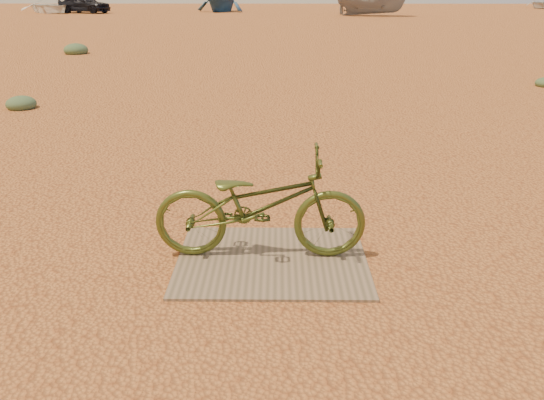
{
  "coord_description": "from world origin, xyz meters",
  "views": [
    {
      "loc": [
        -0.13,
        -4.08,
        2.12
      ],
      "look_at": [
        -0.17,
        -0.23,
        0.55
      ],
      "focal_mm": 35.0,
      "sensor_mm": 36.0,
      "label": 1
    }
  ],
  "objects_px": {
    "boat_mid_right": "(372,1)",
    "boat_far_right": "(543,3)",
    "boat_near_left": "(50,6)",
    "plywood_board": "(272,260)",
    "car": "(84,4)",
    "bicycle": "(260,205)"
  },
  "relations": [
    {
      "from": "boat_mid_right",
      "to": "boat_far_right",
      "type": "bearing_deg",
      "value": -40.29
    },
    {
      "from": "boat_near_left",
      "to": "boat_far_right",
      "type": "relative_size",
      "value": 1.15
    },
    {
      "from": "plywood_board",
      "to": "boat_far_right",
      "type": "xyz_separation_m",
      "value": [
        24.27,
        48.01,
        0.42
      ]
    },
    {
      "from": "boat_far_right",
      "to": "boat_mid_right",
      "type": "bearing_deg",
      "value": -119.47
    },
    {
      "from": "plywood_board",
      "to": "boat_far_right",
      "type": "distance_m",
      "value": 53.79
    },
    {
      "from": "plywood_board",
      "to": "boat_near_left",
      "type": "relative_size",
      "value": 0.33
    },
    {
      "from": "plywood_board",
      "to": "boat_near_left",
      "type": "height_order",
      "value": "boat_near_left"
    },
    {
      "from": "plywood_board",
      "to": "boat_mid_right",
      "type": "height_order",
      "value": "boat_mid_right"
    },
    {
      "from": "plywood_board",
      "to": "boat_far_right",
      "type": "relative_size",
      "value": 0.38
    },
    {
      "from": "plywood_board",
      "to": "car",
      "type": "distance_m",
      "value": 42.01
    },
    {
      "from": "bicycle",
      "to": "car",
      "type": "distance_m",
      "value": 41.89
    },
    {
      "from": "boat_mid_right",
      "to": "boat_far_right",
      "type": "height_order",
      "value": "boat_mid_right"
    },
    {
      "from": "car",
      "to": "boat_near_left",
      "type": "xyz_separation_m",
      "value": [
        -2.73,
        0.14,
        -0.19
      ]
    },
    {
      "from": "bicycle",
      "to": "car",
      "type": "height_order",
      "value": "car"
    },
    {
      "from": "car",
      "to": "plywood_board",
      "type": "bearing_deg",
      "value": -140.0
    },
    {
      "from": "car",
      "to": "boat_mid_right",
      "type": "distance_m",
      "value": 21.76
    },
    {
      "from": "car",
      "to": "boat_far_right",
      "type": "bearing_deg",
      "value": -58.14
    },
    {
      "from": "car",
      "to": "boat_near_left",
      "type": "bearing_deg",
      "value": 106.39
    },
    {
      "from": "bicycle",
      "to": "boat_mid_right",
      "type": "relative_size",
      "value": 0.33
    },
    {
      "from": "plywood_board",
      "to": "bicycle",
      "type": "bearing_deg",
      "value": 140.13
    },
    {
      "from": "car",
      "to": "boat_mid_right",
      "type": "height_order",
      "value": "boat_mid_right"
    },
    {
      "from": "bicycle",
      "to": "boat_near_left",
      "type": "relative_size",
      "value": 0.36
    }
  ]
}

